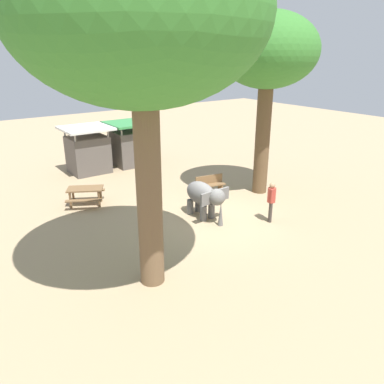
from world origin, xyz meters
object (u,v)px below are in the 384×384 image
(feed_bucket, at_px, (153,229))
(shade_tree_secondary, at_px, (268,54))
(shade_tree_main, at_px, (141,13))
(picnic_table_near, at_px, (85,192))
(person_handler, at_px, (271,199))
(market_stall_green, at_px, (131,146))
(wooden_bench, at_px, (210,184))
(elephant, at_px, (204,196))
(market_stall_white, at_px, (88,152))

(feed_bucket, bearing_deg, shade_tree_secondary, 7.50)
(shade_tree_main, height_order, shade_tree_secondary, shade_tree_main)
(picnic_table_near, bearing_deg, shade_tree_secondary, -174.50)
(feed_bucket, bearing_deg, person_handler, -23.16)
(shade_tree_secondary, distance_m, market_stall_green, 9.71)
(person_handler, distance_m, shade_tree_main, 8.58)
(wooden_bench, xyz_separation_m, market_stall_green, (-0.71, 6.62, 0.67))
(elephant, xyz_separation_m, shade_tree_main, (-3.98, -2.69, 6.22))
(shade_tree_main, xyz_separation_m, feed_bucket, (1.61, 2.69, -6.98))
(picnic_table_near, height_order, market_stall_white, market_stall_white)
(person_handler, relative_size, shade_tree_secondary, 0.20)
(elephant, relative_size, shade_tree_secondary, 0.26)
(market_stall_green, bearing_deg, market_stall_white, 180.00)
(person_handler, bearing_deg, feed_bucket, 23.99)
(wooden_bench, relative_size, market_stall_green, 0.58)
(shade_tree_main, relative_size, picnic_table_near, 4.65)
(market_stall_green, distance_m, feed_bucket, 9.37)
(market_stall_green, height_order, feed_bucket, market_stall_green)
(picnic_table_near, relative_size, market_stall_white, 0.81)
(shade_tree_secondary, bearing_deg, picnic_table_near, 156.12)
(elephant, relative_size, wooden_bench, 1.44)
(shade_tree_secondary, distance_m, wooden_bench, 6.24)
(person_handler, bearing_deg, shade_tree_main, 55.55)
(market_stall_white, xyz_separation_m, feed_bucket, (-0.96, -8.62, -0.98))
(shade_tree_secondary, xyz_separation_m, feed_bucket, (-6.37, -0.84, -6.07))
(person_handler, relative_size, market_stall_green, 0.64)
(shade_tree_main, relative_size, feed_bucket, 26.29)
(person_handler, height_order, wooden_bench, person_handler)
(shade_tree_main, height_order, picnic_table_near, shade_tree_main)
(picnic_table_near, bearing_deg, feed_bucket, 132.99)
(person_handler, bearing_deg, elephant, 3.05)
(shade_tree_secondary, relative_size, market_stall_green, 3.16)
(shade_tree_secondary, bearing_deg, shade_tree_main, -156.14)
(shade_tree_main, bearing_deg, market_stall_white, 77.21)
(elephant, xyz_separation_m, picnic_table_near, (-3.37, 4.09, -0.34))
(elephant, relative_size, picnic_table_near, 1.02)
(market_stall_white, xyz_separation_m, market_stall_green, (2.60, 0.00, 0.00))
(person_handler, height_order, feed_bucket, person_handler)
(wooden_bench, xyz_separation_m, feed_bucket, (-4.27, -2.00, -0.31))
(picnic_table_near, xyz_separation_m, market_stall_green, (4.55, 4.52, 0.55))
(picnic_table_near, xyz_separation_m, feed_bucket, (0.99, -4.10, -0.43))
(wooden_bench, bearing_deg, elephant, 56.90)
(person_handler, distance_m, shade_tree_secondary, 6.28)
(picnic_table_near, distance_m, market_stall_green, 6.44)
(market_stall_white, relative_size, market_stall_green, 1.00)
(picnic_table_near, xyz_separation_m, market_stall_white, (1.95, 4.52, 0.55))
(elephant, distance_m, person_handler, 2.62)
(market_stall_white, relative_size, feed_bucket, 7.00)
(shade_tree_main, height_order, feed_bucket, shade_tree_main)
(person_handler, bearing_deg, shade_tree_secondary, -81.24)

